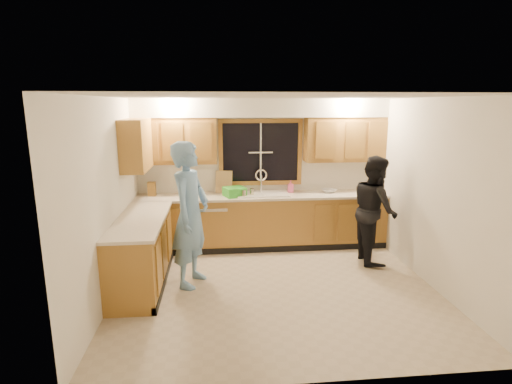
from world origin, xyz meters
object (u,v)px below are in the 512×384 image
(bowl, at_px, (329,191))
(stove, at_px, (134,268))
(sink, at_px, (262,198))
(soap_bottle, at_px, (291,186))
(dish_crate, at_px, (234,192))
(man, at_px, (190,215))
(dishwasher, at_px, (213,225))
(woman, at_px, (375,209))
(knife_block, at_px, (152,189))

(bowl, bearing_deg, stove, -147.62)
(sink, height_order, soap_bottle, sink)
(dish_crate, xyz_separation_m, soap_bottle, (0.98, 0.21, 0.03))
(sink, distance_m, bowl, 1.17)
(man, distance_m, dish_crate, 1.43)
(sink, height_order, bowl, sink)
(dishwasher, relative_size, woman, 0.49)
(dishwasher, xyz_separation_m, bowl, (2.01, 0.07, 0.54))
(sink, xyz_separation_m, dish_crate, (-0.47, -0.08, 0.13))
(dishwasher, relative_size, bowl, 3.44)
(bowl, bearing_deg, woman, -60.59)
(knife_block, relative_size, soap_bottle, 1.11)
(sink, xyz_separation_m, dishwasher, (-0.85, -0.01, -0.45))
(man, height_order, soap_bottle, man)
(knife_block, bearing_deg, woman, -13.34)
(soap_bottle, bearing_deg, bowl, -6.85)
(dishwasher, xyz_separation_m, knife_block, (-0.99, 0.11, 0.63))
(sink, bearing_deg, bowl, 2.68)
(stove, relative_size, knife_block, 3.89)
(dish_crate, bearing_deg, soap_bottle, 12.24)
(dishwasher, bearing_deg, dish_crate, -9.73)
(stove, bearing_deg, man, 34.84)
(dishwasher, bearing_deg, bowl, 1.96)
(soap_bottle, bearing_deg, stove, -139.66)
(dish_crate, height_order, soap_bottle, soap_bottle)
(sink, distance_m, man, 1.76)
(dishwasher, distance_m, soap_bottle, 1.50)
(stove, height_order, woman, woman)
(stove, bearing_deg, knife_block, 91.17)
(sink, xyz_separation_m, bowl, (1.16, 0.05, 0.08))
(woman, bearing_deg, man, 103.85)
(man, xyz_separation_m, soap_bottle, (1.63, 1.48, 0.05))
(stove, bearing_deg, sink, 45.39)
(woman, xyz_separation_m, bowl, (-0.48, 0.86, 0.12))
(woman, bearing_deg, dishwasher, 75.10)
(sink, bearing_deg, dish_crate, -170.53)
(dishwasher, xyz_separation_m, man, (-0.27, -1.34, 0.57))
(sink, height_order, woman, woman)
(dish_crate, relative_size, bowl, 1.36)
(sink, xyz_separation_m, knife_block, (-1.84, 0.09, 0.17))
(stove, xyz_separation_m, bowl, (2.96, 1.88, 0.50))
(stove, bearing_deg, woman, 16.54)
(dishwasher, height_order, knife_block, knife_block)
(sink, height_order, man, man)
(sink, distance_m, woman, 1.83)
(dishwasher, xyz_separation_m, woman, (2.50, -0.79, 0.42))
(stove, height_order, dish_crate, dish_crate)
(knife_block, height_order, dish_crate, knife_block)
(stove, distance_m, bowl, 3.54)
(dishwasher, bearing_deg, sink, 0.99)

